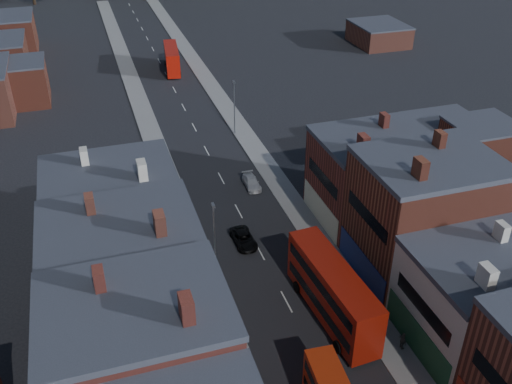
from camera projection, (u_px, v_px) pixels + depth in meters
pavement_west at (168, 178)px, 72.30m from camera, size 3.00×200.00×0.12m
pavement_east at (265, 163)px, 75.65m from camera, size 3.00×200.00×0.12m
lamp_post_2 at (215, 235)px, 53.95m from camera, size 0.25×0.70×8.12m
lamp_post_3 at (234, 104)px, 81.02m from camera, size 0.25×0.70×8.12m
bus_1 at (332, 291)px, 49.78m from camera, size 3.80×12.74×5.43m
bus_2 at (172, 58)px, 105.31m from camera, size 3.60×10.56×4.47m
car_2 at (244, 239)px, 60.26m from camera, size 2.19×4.54×1.25m
car_3 at (252, 182)px, 70.35m from camera, size 1.81×4.21×1.21m
ped_1 at (229, 381)px, 43.87m from camera, size 0.95×0.75×1.73m
ped_3 at (403, 341)px, 47.42m from camera, size 0.47×0.99×1.68m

